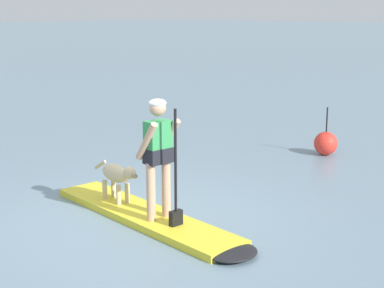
{
  "coord_description": "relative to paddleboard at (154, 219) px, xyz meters",
  "views": [
    {
      "loc": [
        5.61,
        -5.1,
        2.78
      ],
      "look_at": [
        0.0,
        1.0,
        0.9
      ],
      "focal_mm": 53.59,
      "sensor_mm": 36.0,
      "label": 1
    }
  ],
  "objects": [
    {
      "name": "ground_plane",
      "position": [
        -0.23,
        0.02,
        -0.05
      ],
      "size": [
        400.0,
        400.0,
        0.0
      ],
      "primitive_type": "plane",
      "color": "slate"
    },
    {
      "name": "dog",
      "position": [
        -0.84,
        0.08,
        0.45
      ],
      "size": [
        1.05,
        0.27,
        0.59
      ],
      "color": "#CCB78C",
      "rests_on": "paddleboard"
    },
    {
      "name": "marker_buoy",
      "position": [
        -0.25,
        5.04,
        0.19
      ],
      "size": [
        0.48,
        0.48,
        0.98
      ],
      "color": "red",
      "rests_on": "ground_plane"
    },
    {
      "name": "paddleboard",
      "position": [
        0.0,
        0.0,
        0.0
      ],
      "size": [
        3.75,
        1.01,
        0.1
      ],
      "color": "yellow",
      "rests_on": "ground_plane"
    },
    {
      "name": "person_paddler",
      "position": [
        0.13,
        -0.01,
        0.98
      ],
      "size": [
        0.63,
        0.51,
        1.62
      ],
      "color": "tan",
      "rests_on": "paddleboard"
    }
  ]
}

